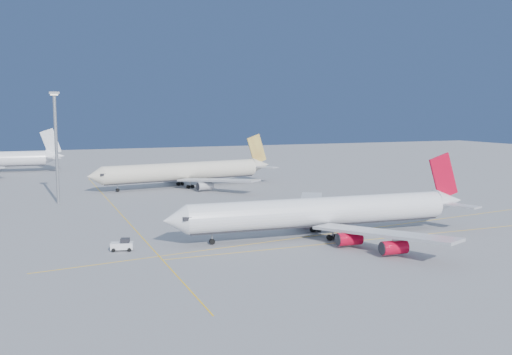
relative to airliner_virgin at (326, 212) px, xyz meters
name	(u,v)px	position (x,y,z in m)	size (l,w,h in m)	color
ground	(342,224)	(8.21, 8.17, -4.45)	(500.00, 500.00, 0.00)	slate
taxiway_lines	(263,224)	(-6.50, 14.51, -4.44)	(118.86, 140.00, 0.02)	#F6B50D
airliner_virgin	(326,212)	(0.00, 0.00, 0.00)	(59.84, 53.70, 14.76)	white
airliner_etihad	(186,171)	(-6.44, 75.33, 0.25)	(59.07, 54.04, 15.44)	beige
pushback_tug	(123,245)	(-36.56, 2.49, -3.51)	(3.93, 2.92, 2.02)	white
light_mast	(56,138)	(-43.91, 56.80, 11.73)	(2.37, 2.37, 27.42)	gray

